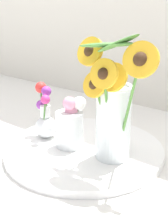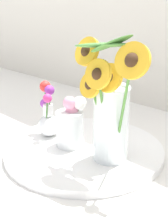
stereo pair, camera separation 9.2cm
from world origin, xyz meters
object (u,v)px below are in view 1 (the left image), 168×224
vase_small_center (70,125)px  vase_bulb_right (45,117)px  serving_tray (84,150)px  mason_jar_sunflowers (113,109)px

vase_small_center → vase_bulb_right: 0.11m
serving_tray → mason_jar_sunflowers: 0.20m
vase_small_center → serving_tray: bearing=35.1°
mason_jar_sunflowers → vase_bulb_right: size_ratio=2.06×
mason_jar_sunflowers → vase_small_center: bearing=-177.2°
vase_bulb_right → serving_tray: bearing=8.5°
mason_jar_sunflowers → vase_small_center: 0.17m
vase_bulb_right → mason_jar_sunflowers: bearing=1.1°
serving_tray → vase_bulb_right: size_ratio=2.77×
mason_jar_sunflowers → vase_bulb_right: mason_jar_sunflowers is taller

